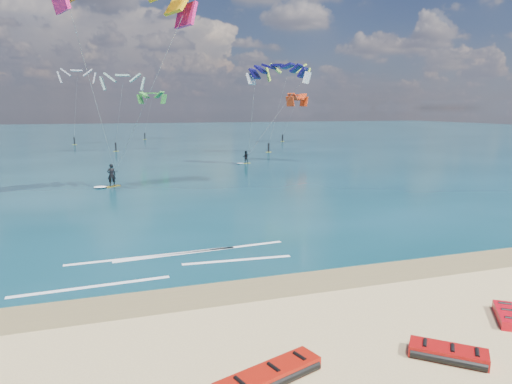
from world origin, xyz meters
The scene contains 10 objects.
ground centered at (0.00, 40.00, 0.00)m, with size 320.00×320.00×0.00m, color tan.
wet_sand_strip centered at (0.00, 3.00, 0.00)m, with size 320.00×2.40×0.01m, color brown.
sea centered at (0.00, 104.00, 0.02)m, with size 320.00×200.00×0.04m, color #0A2F38.
packed_kite_left centered at (0.77, -2.98, 0.00)m, with size 3.18×1.10×0.40m, color #AE1509, non-canonical shape.
packed_kite_mid centered at (5.90, -3.49, 0.00)m, with size 2.26×1.08×0.39m, color #AB0C0B, non-canonical shape.
packed_kite_right centered at (9.44, -2.16, 0.00)m, with size 1.97×1.00×0.36m, color red, non-canonical shape.
kitesurfer_main centered at (-1.81, 24.42, 8.97)m, with size 10.10×11.65×17.47m.
kitesurfer_far centered at (14.92, 39.33, 6.85)m, with size 8.69×7.76×13.17m.
shoreline_foam centered at (-0.29, 7.09, 0.04)m, with size 12.22×3.86×0.01m.
distant_kites centered at (-4.65, 72.84, 5.83)m, with size 85.25×52.74×13.44m.
Camera 1 is at (-2.81, -12.97, 6.91)m, focal length 32.00 mm.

